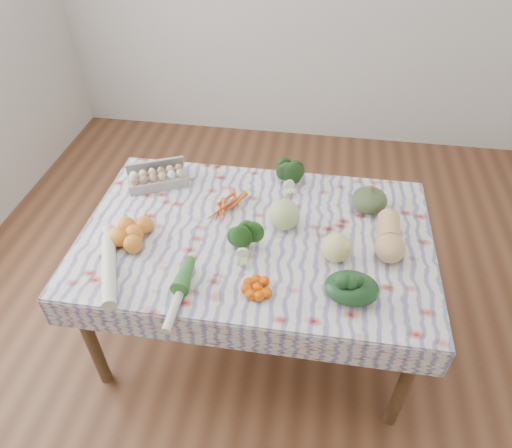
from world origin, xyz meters
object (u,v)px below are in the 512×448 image
dining_table (256,246)px  kabocha_squash (369,200)px  cabbage (284,215)px  butternut_squash (390,235)px  grapefruit (336,247)px  egg_carton (158,179)px

dining_table → kabocha_squash: kabocha_squash is taller
dining_table → kabocha_squash: size_ratio=9.11×
cabbage → butternut_squash: (0.49, -0.06, -0.01)m
kabocha_squash → cabbage: cabbage is taller
dining_table → grapefruit: size_ratio=12.07×
egg_carton → kabocha_squash: kabocha_squash is taller
butternut_squash → grapefruit: (-0.24, -0.12, -0.00)m
kabocha_squash → grapefruit: grapefruit is taller
cabbage → butternut_squash: cabbage is taller
dining_table → egg_carton: size_ratio=5.16×
dining_table → cabbage: size_ratio=10.74×
cabbage → grapefruit: bearing=-35.1°
dining_table → grapefruit: bearing=-16.1°
cabbage → grapefruit: 0.30m
kabocha_squash → butternut_squash: butternut_squash is taller
butternut_squash → grapefruit: bearing=-151.6°
dining_table → grapefruit: 0.42m
dining_table → kabocha_squash: (0.53, 0.27, 0.14)m
egg_carton → kabocha_squash: (1.10, -0.03, 0.02)m
dining_table → butternut_squash: (0.61, 0.01, 0.15)m
kabocha_squash → grapefruit: bearing=-112.8°
butternut_squash → dining_table: bearing=-176.7°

